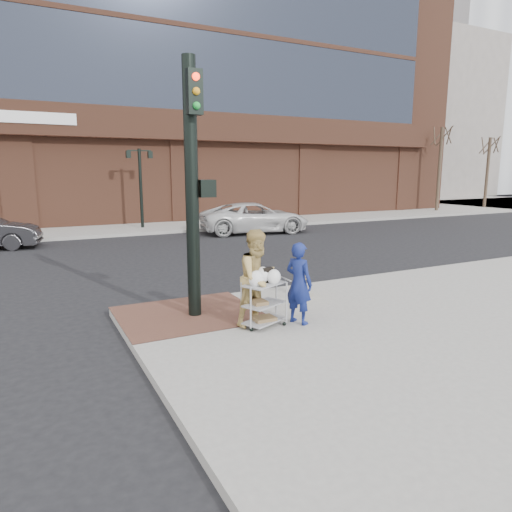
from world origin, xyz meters
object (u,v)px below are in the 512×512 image
lamp_post (140,179)px  utility_cart (264,300)px  traffic_signal_pole (193,182)px  pedestrian_tan (258,278)px  minivan_white (255,218)px  woman_blue (299,283)px  fire_hydrant (301,279)px

lamp_post → utility_cart: 16.62m
traffic_signal_pole → pedestrian_tan: size_ratio=2.73×
traffic_signal_pole → minivan_white: (7.24, 11.66, -2.08)m
woman_blue → fire_hydrant: (1.13, 1.66, -0.39)m
utility_cart → minivan_white: bearing=63.8°
minivan_white → fire_hydrant: minivan_white is taller
minivan_white → lamp_post: bearing=62.5°
lamp_post → minivan_white: bearing=-36.8°
traffic_signal_pole → fire_hydrant: (2.71, 0.30, -2.29)m
woman_blue → pedestrian_tan: bearing=49.4°
woman_blue → pedestrian_tan: 0.79m
fire_hydrant → pedestrian_tan: bearing=-143.1°
utility_cart → fire_hydrant: utility_cart is taller
lamp_post → woman_blue: size_ratio=2.54×
utility_cart → fire_hydrant: 2.35m
woman_blue → minivan_white: woman_blue is taller
lamp_post → traffic_signal_pole: (-2.48, -15.23, 0.21)m
lamp_post → traffic_signal_pole: bearing=-99.2°
fire_hydrant → woman_blue: bearing=-124.2°
minivan_white → utility_cart: (-6.32, -12.87, -0.09)m
woman_blue → lamp_post: bearing=-24.8°
lamp_post → fire_hydrant: 15.07m
pedestrian_tan → utility_cart: size_ratio=1.64×
lamp_post → fire_hydrant: bearing=-89.1°
traffic_signal_pole → pedestrian_tan: traffic_signal_pole is taller
fire_hydrant → traffic_signal_pole: bearing=-173.6°
woman_blue → minivan_white: size_ratio=0.29×
traffic_signal_pole → fire_hydrant: traffic_signal_pole is taller
pedestrian_tan → lamp_post: bearing=69.6°
utility_cart → fire_hydrant: size_ratio=1.45×
pedestrian_tan → woman_blue: bearing=-33.5°
pedestrian_tan → traffic_signal_pole: bearing=112.9°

